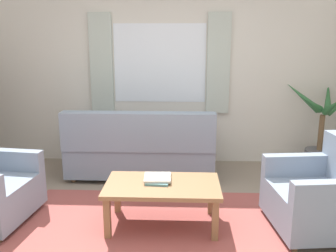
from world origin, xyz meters
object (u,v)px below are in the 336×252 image
object	(u,v)px
book_stack_on_table	(158,178)
potted_plant	(320,137)
armchair_right	(322,195)
couch	(141,150)
coffee_table	(162,189)

from	to	relation	value
book_stack_on_table	potted_plant	bearing A→B (deg)	35.32
armchair_right	couch	bearing A→B (deg)	-131.53
coffee_table	couch	bearing A→B (deg)	105.30
coffee_table	potted_plant	bearing A→B (deg)	37.52
couch	potted_plant	world-z (taller)	potted_plant
coffee_table	book_stack_on_table	bearing A→B (deg)	119.27
couch	coffee_table	xyz separation A→B (m)	(0.36, -1.31, 0.01)
coffee_table	book_stack_on_table	distance (m)	0.13
potted_plant	armchair_right	bearing A→B (deg)	-108.57
couch	coffee_table	size ratio (longest dim) A/B	1.73
couch	armchair_right	distance (m)	2.29
coffee_table	potted_plant	distance (m)	2.59
coffee_table	armchair_right	bearing A→B (deg)	-0.13
couch	coffee_table	distance (m)	1.36
couch	potted_plant	size ratio (longest dim) A/B	1.53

